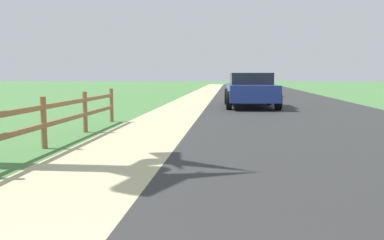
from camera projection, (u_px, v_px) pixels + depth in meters
ground_plane at (213, 98)px, 25.12m from camera, size 120.00×120.00×0.00m
road_asphalt at (270, 97)px, 26.78m from camera, size 7.00×66.00×0.01m
curb_concrete at (167, 96)px, 27.37m from camera, size 6.00×66.00×0.01m
grass_verge at (144, 96)px, 27.50m from camera, size 5.00×66.00×0.00m
rail_fence at (13, 126)px, 6.87m from camera, size 0.11×11.56×0.99m
parked_suv_blue at (251, 89)px, 18.36m from camera, size 2.28×4.98×1.45m
parked_car_beige at (253, 84)px, 27.77m from camera, size 2.25×4.66×1.47m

